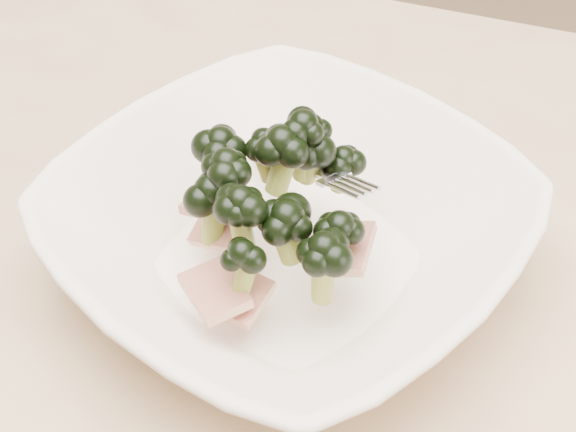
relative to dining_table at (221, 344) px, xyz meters
The scene contains 2 objects.
dining_table is the anchor object (origin of this frame).
broccoli_dish 0.15m from the dining_table, 14.15° to the left, with size 0.39×0.39×0.12m.
Camera 1 is at (0.18, -0.34, 1.17)m, focal length 50.00 mm.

